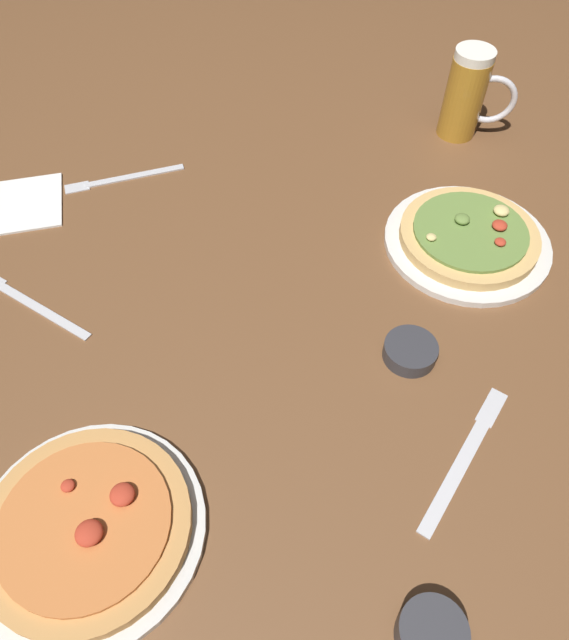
{
  "coord_description": "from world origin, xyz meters",
  "views": [
    {
      "loc": [
        -0.1,
        -0.53,
        0.71
      ],
      "look_at": [
        0.0,
        0.0,
        0.02
      ],
      "focal_mm": 33.23,
      "sensor_mm": 36.0,
      "label": 1
    }
  ],
  "objects_px": {
    "napkin_folded": "(21,204)",
    "pizza_plate_far": "(468,238)",
    "ramekin_butter": "(410,351)",
    "knife_right": "(465,456)",
    "pizza_plate_near": "(88,528)",
    "fork_left": "(122,178)",
    "beer_mug_amber": "(468,95)",
    "ramekin_sauce": "(431,634)",
    "fork_spare": "(30,303)"
  },
  "relations": [
    {
      "from": "ramekin_sauce",
      "to": "napkin_folded",
      "type": "relative_size",
      "value": 0.51
    },
    {
      "from": "ramekin_sauce",
      "to": "fork_spare",
      "type": "height_order",
      "value": "ramekin_sauce"
    },
    {
      "from": "pizza_plate_near",
      "to": "napkin_folded",
      "type": "distance_m",
      "value": 0.63
    },
    {
      "from": "ramekin_butter",
      "to": "beer_mug_amber",
      "type": "bearing_deg",
      "value": 62.33
    },
    {
      "from": "pizza_plate_near",
      "to": "fork_spare",
      "type": "relative_size",
      "value": 1.5
    },
    {
      "from": "pizza_plate_far",
      "to": "fork_spare",
      "type": "relative_size",
      "value": 1.5
    },
    {
      "from": "pizza_plate_near",
      "to": "ramekin_butter",
      "type": "xyz_separation_m",
      "value": [
        0.45,
        0.18,
        -0.0
      ]
    },
    {
      "from": "pizza_plate_far",
      "to": "ramekin_sauce",
      "type": "height_order",
      "value": "pizza_plate_far"
    },
    {
      "from": "pizza_plate_far",
      "to": "fork_left",
      "type": "height_order",
      "value": "pizza_plate_far"
    },
    {
      "from": "pizza_plate_near",
      "to": "beer_mug_amber",
      "type": "relative_size",
      "value": 1.61
    },
    {
      "from": "ramekin_butter",
      "to": "knife_right",
      "type": "distance_m",
      "value": 0.17
    },
    {
      "from": "pizza_plate_far",
      "to": "beer_mug_amber",
      "type": "distance_m",
      "value": 0.33
    },
    {
      "from": "napkin_folded",
      "to": "fork_spare",
      "type": "relative_size",
      "value": 0.79
    },
    {
      "from": "beer_mug_amber",
      "to": "fork_spare",
      "type": "height_order",
      "value": "beer_mug_amber"
    },
    {
      "from": "ramekin_butter",
      "to": "fork_left",
      "type": "bearing_deg",
      "value": 130.02
    },
    {
      "from": "ramekin_butter",
      "to": "knife_right",
      "type": "relative_size",
      "value": 0.42
    },
    {
      "from": "ramekin_butter",
      "to": "knife_right",
      "type": "xyz_separation_m",
      "value": [
        0.02,
        -0.17,
        -0.01
      ]
    },
    {
      "from": "pizza_plate_far",
      "to": "napkin_folded",
      "type": "relative_size",
      "value": 1.91
    },
    {
      "from": "beer_mug_amber",
      "to": "ramekin_sauce",
      "type": "xyz_separation_m",
      "value": [
        -0.36,
        -0.86,
        -0.07
      ]
    },
    {
      "from": "ramekin_butter",
      "to": "fork_left",
      "type": "relative_size",
      "value": 0.35
    },
    {
      "from": "pizza_plate_far",
      "to": "ramekin_butter",
      "type": "bearing_deg",
      "value": -129.52
    },
    {
      "from": "pizza_plate_far",
      "to": "knife_right",
      "type": "xyz_separation_m",
      "value": [
        -0.14,
        -0.37,
        -0.01
      ]
    },
    {
      "from": "pizza_plate_far",
      "to": "napkin_folded",
      "type": "bearing_deg",
      "value": 162.24
    },
    {
      "from": "pizza_plate_near",
      "to": "fork_left",
      "type": "relative_size",
      "value": 1.24
    },
    {
      "from": "napkin_folded",
      "to": "fork_spare",
      "type": "bearing_deg",
      "value": -82.09
    },
    {
      "from": "pizza_plate_near",
      "to": "knife_right",
      "type": "xyz_separation_m",
      "value": [
        0.47,
        0.01,
        -0.01
      ]
    },
    {
      "from": "pizza_plate_far",
      "to": "beer_mug_amber",
      "type": "height_order",
      "value": "beer_mug_amber"
    },
    {
      "from": "ramekin_butter",
      "to": "napkin_folded",
      "type": "bearing_deg",
      "value": 142.9
    },
    {
      "from": "pizza_plate_far",
      "to": "beer_mug_amber",
      "type": "relative_size",
      "value": 1.61
    },
    {
      "from": "knife_right",
      "to": "pizza_plate_far",
      "type": "bearing_deg",
      "value": 68.64
    },
    {
      "from": "ramekin_sauce",
      "to": "ramekin_butter",
      "type": "relative_size",
      "value": 0.95
    },
    {
      "from": "pizza_plate_near",
      "to": "pizza_plate_far",
      "type": "distance_m",
      "value": 0.72
    },
    {
      "from": "beer_mug_amber",
      "to": "fork_left",
      "type": "xyz_separation_m",
      "value": [
        -0.67,
        -0.02,
        -0.08
      ]
    },
    {
      "from": "pizza_plate_far",
      "to": "ramekin_sauce",
      "type": "distance_m",
      "value": 0.61
    },
    {
      "from": "ramekin_sauce",
      "to": "napkin_folded",
      "type": "xyz_separation_m",
      "value": [
        -0.49,
        0.8,
        -0.02
      ]
    },
    {
      "from": "ramekin_butter",
      "to": "fork_spare",
      "type": "bearing_deg",
      "value": 159.87
    },
    {
      "from": "pizza_plate_far",
      "to": "fork_left",
      "type": "relative_size",
      "value": 1.25
    },
    {
      "from": "pizza_plate_near",
      "to": "pizza_plate_far",
      "type": "relative_size",
      "value": 1.0
    },
    {
      "from": "beer_mug_amber",
      "to": "ramekin_butter",
      "type": "xyz_separation_m",
      "value": [
        -0.27,
        -0.51,
        -0.07
      ]
    },
    {
      "from": "ramekin_sauce",
      "to": "beer_mug_amber",
      "type": "bearing_deg",
      "value": 67.43
    },
    {
      "from": "fork_left",
      "to": "ramekin_butter",
      "type": "bearing_deg",
      "value": -49.98
    },
    {
      "from": "ramekin_sauce",
      "to": "pizza_plate_near",
      "type": "bearing_deg",
      "value": 153.32
    },
    {
      "from": "pizza_plate_far",
      "to": "ramekin_sauce",
      "type": "relative_size",
      "value": 3.76
    },
    {
      "from": "knife_right",
      "to": "fork_spare",
      "type": "xyz_separation_m",
      "value": [
        -0.57,
        0.37,
        0.0
      ]
    },
    {
      "from": "napkin_folded",
      "to": "fork_left",
      "type": "bearing_deg",
      "value": 12.89
    },
    {
      "from": "beer_mug_amber",
      "to": "fork_left",
      "type": "relative_size",
      "value": 0.77
    },
    {
      "from": "ramekin_sauce",
      "to": "knife_right",
      "type": "height_order",
      "value": "ramekin_sauce"
    },
    {
      "from": "pizza_plate_far",
      "to": "fork_spare",
      "type": "xyz_separation_m",
      "value": [
        -0.72,
        0.0,
        -0.01
      ]
    },
    {
      "from": "pizza_plate_far",
      "to": "ramekin_butter",
      "type": "relative_size",
      "value": 3.56
    },
    {
      "from": "napkin_folded",
      "to": "pizza_plate_far",
      "type": "bearing_deg",
      "value": -17.76
    }
  ]
}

